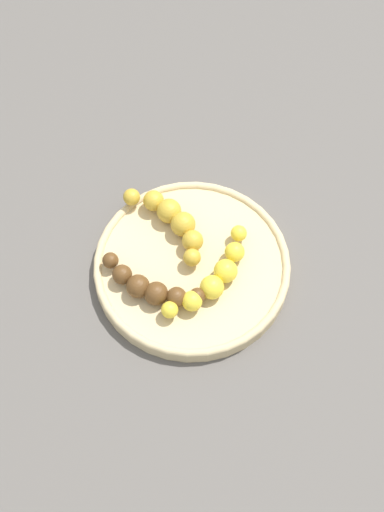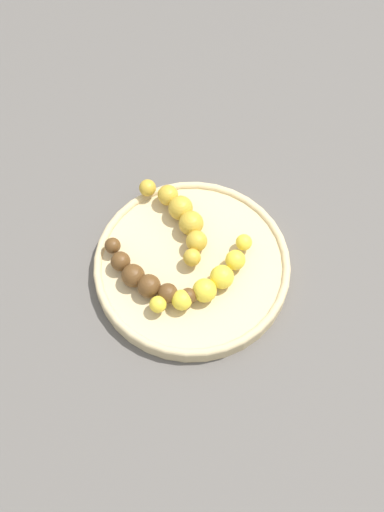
{
  "view_description": "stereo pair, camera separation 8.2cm",
  "coord_description": "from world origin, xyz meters",
  "px_view_note": "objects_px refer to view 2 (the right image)",
  "views": [
    {
      "loc": [
        -0.34,
        0.2,
        0.76
      ],
      "look_at": [
        0.0,
        0.0,
        0.04
      ],
      "focal_mm": 48.49,
      "sensor_mm": 36.0,
      "label": 1
    },
    {
      "loc": [
        -0.37,
        0.13,
        0.76
      ],
      "look_at": [
        0.0,
        0.0,
        0.04
      ],
      "focal_mm": 48.49,
      "sensor_mm": 36.0,
      "label": 2
    }
  ],
  "objects_px": {
    "banana_yellow": "(210,280)",
    "fruit_bowl": "(192,266)",
    "banana_overripe": "(143,278)",
    "banana_spotted": "(182,218)"
  },
  "relations": [
    {
      "from": "banana_yellow",
      "to": "fruit_bowl",
      "type": "bearing_deg",
      "value": 174.91
    },
    {
      "from": "banana_overripe",
      "to": "banana_yellow",
      "type": "xyz_separation_m",
      "value": [
        -0.03,
        -0.07,
        0.0
      ]
    },
    {
      "from": "banana_overripe",
      "to": "banana_yellow",
      "type": "height_order",
      "value": "same"
    },
    {
      "from": "fruit_bowl",
      "to": "banana_spotted",
      "type": "height_order",
      "value": "banana_spotted"
    },
    {
      "from": "banana_overripe",
      "to": "banana_yellow",
      "type": "relative_size",
      "value": 0.79
    },
    {
      "from": "banana_overripe",
      "to": "banana_yellow",
      "type": "bearing_deg",
      "value": 123.64
    },
    {
      "from": "fruit_bowl",
      "to": "banana_spotted",
      "type": "relative_size",
      "value": 1.72
    },
    {
      "from": "banana_spotted",
      "to": "banana_overripe",
      "type": "bearing_deg",
      "value": -149.03
    },
    {
      "from": "banana_yellow",
      "to": "banana_spotted",
      "type": "height_order",
      "value": "banana_spotted"
    },
    {
      "from": "fruit_bowl",
      "to": "banana_yellow",
      "type": "distance_m",
      "value": 0.04
    }
  ]
}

